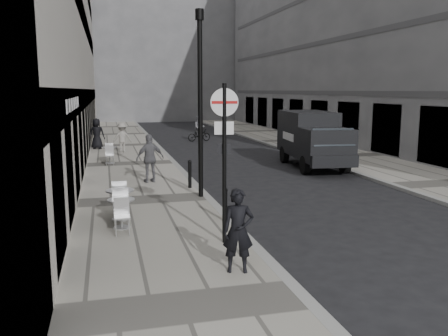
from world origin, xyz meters
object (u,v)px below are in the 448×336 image
Objects in this scene: panel_van at (312,136)px; cyclist at (199,131)px; lamppost at (200,95)px; walking_man at (238,231)px; sign_post at (224,142)px.

cyclist is (-2.88, 12.10, -0.73)m from panel_van.
lamppost is 1.05× the size of panel_van.
sign_post is (0.17, 1.75, 1.47)m from walking_man.
lamppost is at bearing 92.38° from sign_post.
walking_man is 13.54m from panel_van.
panel_van is (6.22, 5.27, -1.93)m from lamppost.
sign_post is at bearing -117.47° from panel_van.
sign_post is 0.61× the size of lamppost.
lamppost reaches higher than cyclist.
cyclist is at bearing 94.77° from walking_man.
walking_man is at bearing -113.97° from panel_van.
walking_man is 2.29m from sign_post.
walking_man is 0.29× the size of panel_van.
sign_post is 22.43m from cyclist.
cyclist is (3.91, 23.80, -0.23)m from walking_man.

